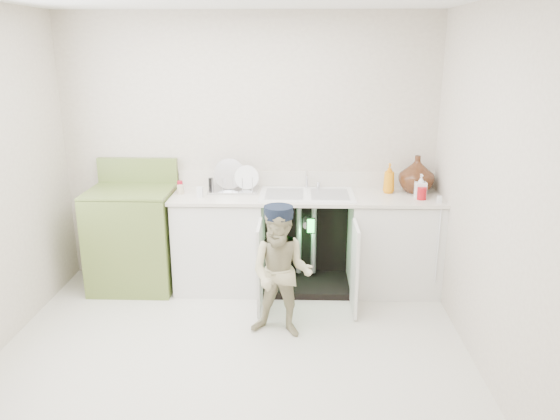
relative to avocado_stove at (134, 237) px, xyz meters
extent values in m
plane|color=beige|center=(1.06, -1.18, -0.48)|extent=(3.50, 3.50, 0.00)
cube|color=beige|center=(1.06, 0.32, 0.77)|extent=(3.50, 2.50, 0.02)
cube|color=beige|center=(1.06, -2.68, 0.77)|extent=(3.50, 2.50, 0.02)
cube|color=beige|center=(2.81, -1.18, 0.77)|extent=(2.50, 3.00, 0.02)
cube|color=silver|center=(0.81, 0.02, -0.05)|extent=(0.80, 0.60, 0.86)
cube|color=silver|center=(2.41, 0.02, -0.05)|extent=(0.80, 0.60, 0.86)
cube|color=black|center=(1.61, 0.29, -0.05)|extent=(0.80, 0.06, 0.86)
cube|color=black|center=(1.61, 0.02, -0.45)|extent=(0.80, 0.60, 0.06)
cylinder|color=gray|center=(1.54, 0.12, -0.03)|extent=(0.05, 0.05, 0.70)
cylinder|color=gray|center=(1.68, 0.12, -0.03)|extent=(0.05, 0.05, 0.70)
cylinder|color=gray|center=(1.61, 0.07, 0.14)|extent=(0.07, 0.18, 0.07)
cube|color=silver|center=(1.21, -0.48, -0.08)|extent=(0.03, 0.40, 0.76)
cube|color=silver|center=(2.01, -0.48, -0.08)|extent=(0.02, 0.40, 0.76)
cube|color=silver|center=(1.61, 0.02, 0.40)|extent=(2.44, 0.64, 0.03)
cube|color=silver|center=(1.61, 0.31, 0.49)|extent=(2.44, 0.02, 0.15)
cube|color=white|center=(1.61, 0.02, 0.41)|extent=(0.85, 0.55, 0.02)
cube|color=gray|center=(1.40, 0.02, 0.42)|extent=(0.34, 0.40, 0.01)
cube|color=gray|center=(1.81, 0.02, 0.42)|extent=(0.34, 0.40, 0.01)
cylinder|color=silver|center=(1.61, 0.24, 0.51)|extent=(0.03, 0.03, 0.17)
cylinder|color=silver|center=(1.61, 0.18, 0.58)|extent=(0.02, 0.14, 0.02)
cylinder|color=silver|center=(1.72, 0.24, 0.46)|extent=(0.04, 0.04, 0.06)
cylinder|color=silver|center=(2.74, -0.29, 0.07)|extent=(0.01, 0.01, 0.70)
cube|color=silver|center=(2.74, -0.20, 0.45)|extent=(0.04, 0.02, 0.06)
cube|color=silver|center=(0.93, 0.14, 0.43)|extent=(0.45, 0.30, 0.02)
cylinder|color=silver|center=(0.89, 0.16, 0.51)|extent=(0.28, 0.10, 0.27)
cylinder|color=white|center=(1.05, 0.14, 0.50)|extent=(0.22, 0.06, 0.22)
cylinder|color=silver|center=(0.75, 0.04, 0.50)|extent=(0.01, 0.01, 0.13)
cylinder|color=silver|center=(0.84, 0.04, 0.50)|extent=(0.01, 0.01, 0.13)
cylinder|color=silver|center=(0.93, 0.04, 0.50)|extent=(0.01, 0.01, 0.13)
cylinder|color=silver|center=(1.02, 0.04, 0.50)|extent=(0.01, 0.01, 0.13)
cylinder|color=silver|center=(1.11, 0.04, 0.50)|extent=(0.01, 0.01, 0.13)
imported|color=#4D2A16|center=(2.61, 0.16, 0.58)|extent=(0.32, 0.32, 0.34)
imported|color=orange|center=(2.35, 0.12, 0.55)|extent=(0.10, 0.11, 0.27)
imported|color=white|center=(2.61, -0.04, 0.52)|extent=(0.10, 0.10, 0.21)
cylinder|color=#A50E16|center=(2.61, -0.10, 0.47)|extent=(0.08, 0.08, 0.11)
cylinder|color=#B00F23|center=(0.44, 0.10, 0.47)|extent=(0.05, 0.05, 0.10)
cylinder|color=#C6B691|center=(0.46, 0.02, 0.46)|extent=(0.06, 0.06, 0.08)
cylinder|color=black|center=(0.72, 0.14, 0.48)|extent=(0.04, 0.04, 0.12)
cube|color=silver|center=(0.65, -0.08, 0.46)|extent=(0.05, 0.05, 0.09)
cube|color=olive|center=(0.00, -0.01, -0.03)|extent=(0.76, 0.65, 0.92)
cube|color=olive|center=(0.00, -0.01, 0.45)|extent=(0.76, 0.65, 0.02)
cube|color=olive|center=(0.00, 0.28, 0.57)|extent=(0.76, 0.06, 0.24)
cylinder|color=black|center=(-0.19, -0.17, 0.44)|extent=(0.17, 0.17, 0.02)
cylinder|color=silver|center=(-0.19, -0.17, 0.45)|extent=(0.20, 0.20, 0.01)
cylinder|color=black|center=(-0.19, 0.15, 0.44)|extent=(0.17, 0.17, 0.02)
cylinder|color=silver|center=(-0.19, 0.15, 0.45)|extent=(0.20, 0.20, 0.01)
cylinder|color=black|center=(0.19, -0.17, 0.44)|extent=(0.17, 0.17, 0.02)
cylinder|color=silver|center=(0.19, -0.17, 0.45)|extent=(0.20, 0.20, 0.01)
cylinder|color=black|center=(0.19, 0.15, 0.44)|extent=(0.17, 0.17, 0.02)
cylinder|color=silver|center=(0.19, 0.15, 0.45)|extent=(0.20, 0.20, 0.01)
imported|color=tan|center=(1.40, -0.88, 0.03)|extent=(0.57, 0.49, 1.03)
cylinder|color=black|center=(1.40, -0.88, 0.52)|extent=(0.26, 0.26, 0.09)
cube|color=black|center=(1.43, -0.78, 0.48)|extent=(0.19, 0.12, 0.01)
cube|color=black|center=(1.64, -0.32, 0.24)|extent=(0.07, 0.01, 0.14)
cube|color=#26F23F|center=(1.64, -0.33, 0.24)|extent=(0.06, 0.00, 0.12)
camera|label=1|loc=(1.53, -4.74, 1.70)|focal=35.00mm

